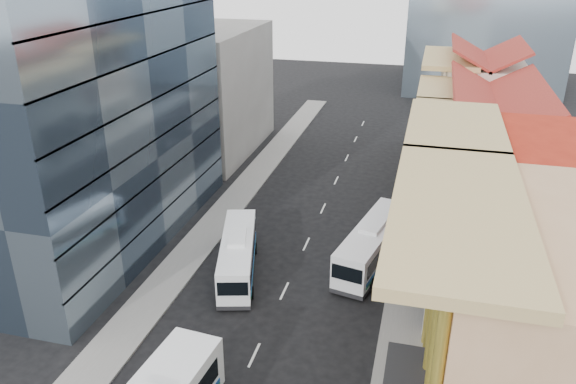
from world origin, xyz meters
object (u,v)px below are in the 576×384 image
(office_tower, at_px, (73,55))
(bus_left_far, at_px, (238,254))
(bus_right, at_px, (373,243))
(shophouse_tan, at_px, (529,344))

(office_tower, distance_m, bus_left_far, 18.92)
(bus_right, bearing_deg, bus_left_far, -145.19)
(shophouse_tan, height_order, bus_left_far, shophouse_tan)
(office_tower, relative_size, bus_right, 2.76)
(bus_left_far, xyz_separation_m, bus_right, (9.40, 3.90, 0.14))
(shophouse_tan, bearing_deg, bus_right, 119.03)
(bus_left_far, bearing_deg, shophouse_tan, -47.90)
(office_tower, xyz_separation_m, bus_right, (22.50, 1.31, -13.26))
(shophouse_tan, relative_size, office_tower, 0.47)
(shophouse_tan, distance_m, bus_left_far, 21.68)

